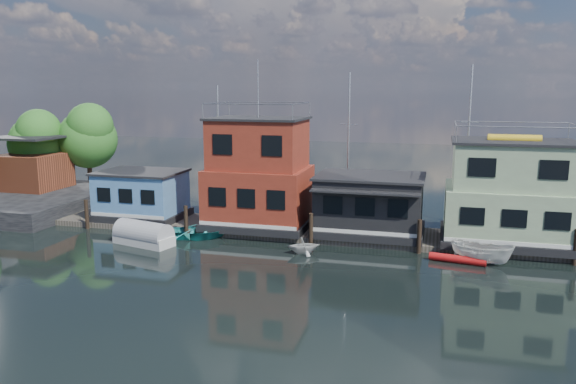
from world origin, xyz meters
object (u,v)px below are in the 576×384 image
(tarp_runabout, at_px, (144,235))
(motorboat, at_px, (482,253))
(houseboat_red, at_px, (259,175))
(houseboat_green, at_px, (510,195))
(dinghy_teal, at_px, (196,232))
(red_kayak, at_px, (457,259))
(houseboat_dark, at_px, (370,204))
(dinghy_white, at_px, (304,245))
(houseboat_blue, at_px, (142,195))

(tarp_runabout, distance_m, motorboat, 21.57)
(houseboat_red, height_order, houseboat_green, houseboat_red)
(dinghy_teal, bearing_deg, houseboat_red, -63.06)
(tarp_runabout, height_order, dinghy_teal, tarp_runabout)
(tarp_runabout, distance_m, red_kayak, 20.20)
(tarp_runabout, distance_m, dinghy_teal, 3.63)
(motorboat, bearing_deg, houseboat_dark, 78.84)
(houseboat_green, relative_size, dinghy_white, 4.06)
(houseboat_blue, relative_size, houseboat_green, 0.76)
(houseboat_blue, xyz_separation_m, dinghy_teal, (5.85, -3.04, -1.75))
(red_kayak, bearing_deg, houseboat_red, 173.25)
(houseboat_dark, height_order, red_kayak, houseboat_dark)
(tarp_runabout, height_order, red_kayak, tarp_runabout)
(houseboat_dark, height_order, tarp_runabout, houseboat_dark)
(houseboat_blue, bearing_deg, tarp_runabout, -60.00)
(houseboat_blue, height_order, red_kayak, houseboat_blue)
(houseboat_dark, relative_size, houseboat_green, 0.88)
(motorboat, bearing_deg, houseboat_red, 93.14)
(houseboat_red, relative_size, tarp_runabout, 2.66)
(dinghy_teal, bearing_deg, motorboat, -105.86)
(tarp_runabout, bearing_deg, dinghy_white, 18.65)
(red_kayak, height_order, dinghy_white, dinghy_white)
(houseboat_red, distance_m, tarp_runabout, 9.06)
(dinghy_white, bearing_deg, houseboat_red, 17.64)
(houseboat_dark, bearing_deg, dinghy_teal, -165.46)
(houseboat_blue, xyz_separation_m, houseboat_dark, (17.50, -0.02, 0.21))
(houseboat_dark, xyz_separation_m, motorboat, (7.18, -4.01, -1.71))
(red_kayak, height_order, motorboat, motorboat)
(motorboat, bearing_deg, tarp_runabout, 111.83)
(dinghy_teal, distance_m, dinghy_white, 8.29)
(red_kayak, distance_m, dinghy_white, 9.36)
(dinghy_teal, bearing_deg, houseboat_green, -94.49)
(red_kayak, relative_size, dinghy_teal, 0.76)
(houseboat_dark, relative_size, tarp_runabout, 1.66)
(houseboat_blue, relative_size, houseboat_dark, 0.86)
(houseboat_blue, relative_size, dinghy_teal, 1.47)
(red_kayak, bearing_deg, tarp_runabout, -166.25)
(houseboat_green, bearing_deg, tarp_runabout, -166.81)
(houseboat_dark, xyz_separation_m, houseboat_green, (9.00, 0.02, 1.13))
(tarp_runabout, bearing_deg, houseboat_blue, 134.64)
(houseboat_blue, xyz_separation_m, tarp_runabout, (3.16, -5.47, -1.57))
(houseboat_dark, distance_m, dinghy_white, 6.16)
(houseboat_blue, height_order, dinghy_teal, houseboat_blue)
(dinghy_white, height_order, motorboat, motorboat)
(dinghy_white, xyz_separation_m, motorboat, (10.71, 0.69, 0.17))
(houseboat_red, distance_m, red_kayak, 14.94)
(houseboat_dark, distance_m, tarp_runabout, 15.45)
(dinghy_teal, bearing_deg, houseboat_dark, -88.33)
(dinghy_teal, bearing_deg, tarp_runabout, 119.19)
(houseboat_green, bearing_deg, dinghy_white, -159.40)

